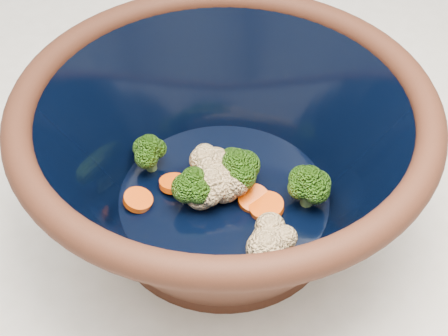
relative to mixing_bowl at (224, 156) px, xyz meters
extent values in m
cylinder|color=black|center=(0.00, 0.00, -0.08)|extent=(0.20, 0.20, 0.01)
torus|color=black|center=(0.00, 0.00, 0.06)|extent=(0.34, 0.34, 0.02)
cylinder|color=black|center=(0.00, 0.00, -0.05)|extent=(0.19, 0.19, 0.00)
cylinder|color=#608442|center=(0.01, 0.00, -0.04)|extent=(0.01, 0.01, 0.02)
ellipsoid|color=#3B6A14|center=(0.01, 0.00, -0.02)|extent=(0.04, 0.04, 0.03)
cylinder|color=#608442|center=(-0.03, 0.00, -0.04)|extent=(0.01, 0.01, 0.02)
ellipsoid|color=#3B6A14|center=(-0.03, 0.00, -0.02)|extent=(0.04, 0.04, 0.03)
cylinder|color=#608442|center=(-0.05, 0.06, -0.04)|extent=(0.01, 0.01, 0.02)
ellipsoid|color=#3B6A14|center=(-0.05, 0.06, -0.02)|extent=(0.03, 0.03, 0.03)
cylinder|color=#608442|center=(0.06, -0.04, -0.04)|extent=(0.01, 0.01, 0.02)
ellipsoid|color=#3B6A14|center=(0.06, -0.04, -0.02)|extent=(0.04, 0.04, 0.03)
sphere|color=beige|center=(0.00, 0.00, -0.04)|extent=(0.03, 0.03, 0.03)
sphere|color=beige|center=(0.00, 0.01, -0.04)|extent=(0.03, 0.03, 0.03)
sphere|color=beige|center=(-0.01, 0.01, -0.04)|extent=(0.03, 0.03, 0.03)
sphere|color=beige|center=(0.00, -0.08, -0.03)|extent=(0.03, 0.03, 0.03)
sphere|color=beige|center=(0.00, 0.00, -0.03)|extent=(0.03, 0.03, 0.03)
sphere|color=beige|center=(0.00, 0.00, -0.03)|extent=(0.03, 0.03, 0.03)
sphere|color=beige|center=(0.00, 0.01, -0.03)|extent=(0.03, 0.03, 0.03)
sphere|color=beige|center=(-0.02, 0.00, -0.04)|extent=(0.03, 0.03, 0.03)
sphere|color=beige|center=(0.00, 0.02, -0.03)|extent=(0.03, 0.03, 0.03)
cylinder|color=#FC530A|center=(0.01, 0.02, -0.04)|extent=(0.03, 0.03, 0.01)
cylinder|color=#FC530A|center=(-0.07, 0.02, -0.04)|extent=(0.03, 0.03, 0.01)
cylinder|color=#FC530A|center=(-0.04, 0.03, -0.04)|extent=(0.03, 0.03, 0.01)
cylinder|color=#FC530A|center=(0.01, -0.08, -0.04)|extent=(0.03, 0.03, 0.01)
cylinder|color=#FC530A|center=(0.03, -0.03, -0.04)|extent=(0.03, 0.03, 0.01)
cylinder|color=#FC530A|center=(0.02, -0.02, -0.04)|extent=(0.03, 0.03, 0.01)
camera|label=1|loc=(-0.17, -0.34, 0.37)|focal=50.00mm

